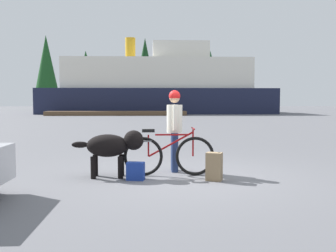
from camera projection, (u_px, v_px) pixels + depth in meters
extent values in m
plane|color=slate|center=(182.00, 177.00, 7.35)|extent=(160.00, 160.00, 0.00)
torus|color=black|center=(195.00, 156.00, 7.44)|extent=(0.76, 0.06, 0.76)
torus|color=black|center=(143.00, 156.00, 7.40)|extent=(0.76, 0.06, 0.76)
cube|color=maroon|center=(172.00, 135.00, 7.40)|extent=(0.64, 0.03, 0.03)
cube|color=maroon|center=(171.00, 144.00, 7.41)|extent=(0.86, 0.03, 0.49)
cylinder|color=maroon|center=(148.00, 146.00, 7.39)|extent=(0.03, 0.03, 0.42)
cylinder|color=maroon|center=(193.00, 143.00, 7.43)|extent=(0.03, 0.03, 0.52)
cube|color=black|center=(148.00, 131.00, 7.37)|extent=(0.24, 0.10, 0.06)
cylinder|color=maroon|center=(193.00, 128.00, 7.41)|extent=(0.03, 0.44, 0.03)
cube|color=slate|center=(142.00, 141.00, 7.38)|extent=(0.36, 0.14, 0.02)
cylinder|color=navy|center=(174.00, 151.00, 8.00)|extent=(0.14, 0.14, 0.80)
cylinder|color=navy|center=(175.00, 153.00, 7.78)|extent=(0.14, 0.14, 0.80)
cylinder|color=silver|center=(175.00, 119.00, 7.85)|extent=(0.32, 0.32, 0.57)
cylinder|color=silver|center=(174.00, 117.00, 8.06)|extent=(0.09, 0.09, 0.50)
cylinder|color=silver|center=(175.00, 118.00, 7.62)|extent=(0.09, 0.09, 0.50)
sphere|color=tan|center=(175.00, 97.00, 7.82)|extent=(0.22, 0.22, 0.22)
sphere|color=red|center=(175.00, 96.00, 7.81)|extent=(0.23, 0.23, 0.23)
ellipsoid|color=black|center=(107.00, 146.00, 7.27)|extent=(0.79, 0.51, 0.43)
sphere|color=black|center=(134.00, 140.00, 7.29)|extent=(0.38, 0.38, 0.38)
ellipsoid|color=black|center=(80.00, 145.00, 7.25)|extent=(0.32, 0.12, 0.12)
cylinder|color=black|center=(122.00, 165.00, 7.45)|extent=(0.10, 0.10, 0.41)
cylinder|color=black|center=(120.00, 167.00, 7.17)|extent=(0.10, 0.10, 0.41)
cylinder|color=black|center=(95.00, 165.00, 7.42)|extent=(0.10, 0.10, 0.41)
cylinder|color=black|center=(93.00, 168.00, 7.15)|extent=(0.10, 0.10, 0.41)
cube|color=#8C7251|center=(214.00, 167.00, 6.99)|extent=(0.33, 0.29, 0.51)
cube|color=navy|center=(136.00, 171.00, 7.03)|extent=(0.35, 0.23, 0.33)
cube|color=brown|center=(117.00, 113.00, 36.40)|extent=(13.16, 2.18, 0.40)
cube|color=#191E38|center=(157.00, 101.00, 42.71)|extent=(24.78, 8.56, 2.66)
cube|color=silver|center=(157.00, 75.00, 42.51)|extent=(19.82, 7.19, 3.20)
cube|color=silver|center=(180.00, 52.00, 42.45)|extent=(5.95, 5.14, 1.80)
cylinder|color=#BF8C19|center=(130.00, 49.00, 42.18)|extent=(1.10, 1.10, 2.40)
cylinder|color=#4C331E|center=(47.00, 101.00, 60.67)|extent=(0.49, 0.49, 2.48)
cone|color=#19471E|center=(46.00, 64.00, 60.28)|extent=(3.67, 3.67, 9.13)
cylinder|color=#4C331E|center=(145.00, 100.00, 62.07)|extent=(0.35, 0.35, 2.98)
cone|color=#143819|center=(145.00, 64.00, 61.68)|extent=(3.40, 3.40, 8.38)
cylinder|color=#4C331E|center=(210.00, 100.00, 60.78)|extent=(0.46, 0.46, 2.83)
cone|color=#1E4C28|center=(210.00, 71.00, 60.46)|extent=(3.95, 3.95, 6.39)
cylinder|color=#4C331E|center=(86.00, 102.00, 67.82)|extent=(0.48, 0.48, 2.22)
cone|color=#19471E|center=(86.00, 73.00, 67.48)|extent=(4.09, 4.09, 7.88)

